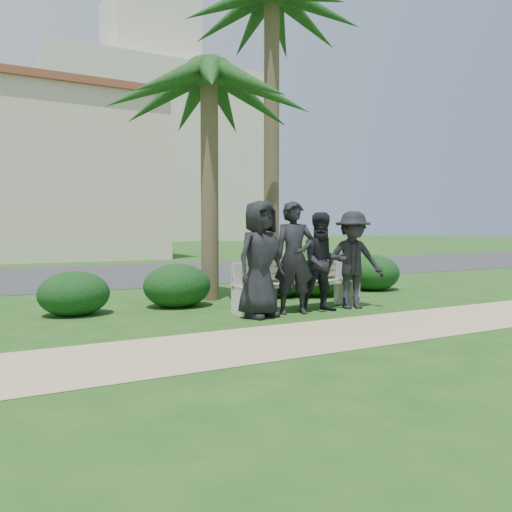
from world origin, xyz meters
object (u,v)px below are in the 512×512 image
Objects in this scene: man_a at (260,259)px; man_b at (294,258)px; man_c at (323,262)px; park_bench at (297,288)px; palm_left at (209,75)px; man_d at (353,260)px.

man_a is 1.00× the size of man_b.
man_c is at bearing 13.32° from man_b.
man_b reaches higher than park_bench.
park_bench is at bearing -64.76° from palm_left.
man_d is at bearing 17.99° from man_c.
man_d is (1.12, -0.01, -0.07)m from man_b.
park_bench is at bearing 67.51° from man_b.
man_c is at bearing -62.89° from palm_left.
man_b is 1.12m from man_d.
man_a is at bearing -161.10° from park_bench.
man_a is at bearing -92.11° from palm_left.
man_a is at bearing -159.52° from man_b.
palm_left is (-0.80, 1.70, 3.71)m from park_bench.
man_c is (0.25, -0.35, 0.43)m from park_bench.
park_bench is 1.07m from man_a.
man_a is at bearing -164.27° from man_c.
man_b is 1.10× the size of man_c.
man_c is 0.98× the size of man_d.
man_a is 1.10× the size of man_c.
palm_left reaches higher than man_b.
park_bench is 0.61m from man_c.
man_b reaches higher than man_d.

